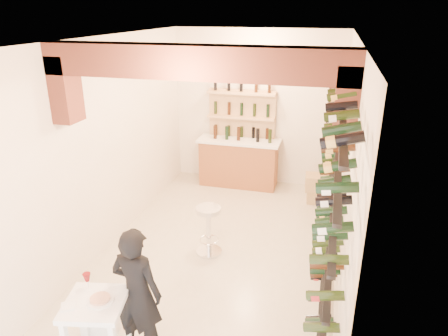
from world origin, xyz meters
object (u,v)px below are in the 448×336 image
back_counter (239,161)px  tasting_table (96,313)px  wine_rack (329,169)px  person (137,293)px  crate_lower (318,196)px  chrome_barstool (209,227)px  white_stool (100,322)px

back_counter → tasting_table: back_counter is taller
wine_rack → person: 2.90m
tasting_table → crate_lower: bearing=54.4°
tasting_table → chrome_barstool: size_ratio=1.32×
wine_rack → tasting_table: wine_rack is taller
back_counter → chrome_barstool: bearing=-86.9°
tasting_table → person: person is taller
wine_rack → chrome_barstool: 2.01m
person → back_counter: bearing=-85.2°
crate_lower → tasting_table: bearing=-113.6°
back_counter → person: size_ratio=1.10×
tasting_table → person: size_ratio=0.67×
back_counter → chrome_barstool: 2.70m
tasting_table → chrome_barstool: tasting_table is taller
person → chrome_barstool: bearing=-89.4°
wine_rack → back_counter: (-1.83, 2.65, -1.02)m
wine_rack → chrome_barstool: bearing=-178.6°
person → wine_rack: bearing=-126.2°
chrome_barstool → back_counter: bearing=93.1°
back_counter → chrome_barstool: back_counter is taller
back_counter → white_stool: size_ratio=4.10×
crate_lower → chrome_barstool: bearing=-124.7°
wine_rack → back_counter: bearing=124.7°
crate_lower → wine_rack: bearing=-86.6°
wine_rack → white_stool: 3.41m
back_counter → person: 4.76m
wine_rack → white_stool: bearing=-139.2°
back_counter → person: person is taller
white_stool → crate_lower: (2.24, 4.25, -0.08)m
white_stool → chrome_barstool: size_ratio=0.53×
wine_rack → person: size_ratio=3.70×
wine_rack → tasting_table: 3.34m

